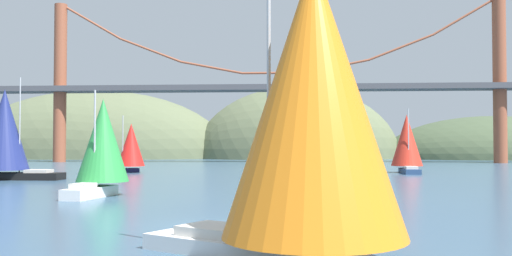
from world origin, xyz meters
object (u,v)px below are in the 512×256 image
at_px(sailboat_yellow_sail, 331,142).
at_px(sailboat_orange_sail, 311,103).
at_px(sailboat_scarlet_sail, 407,142).
at_px(channel_buoy, 320,176).
at_px(sailboat_green_sail, 102,144).
at_px(sailboat_red_spinnaker, 130,146).
at_px(sailboat_navy_sail, 6,132).

bearing_deg(sailboat_yellow_sail, sailboat_orange_sail, -95.12).
distance_m(sailboat_scarlet_sail, channel_buoy, 20.18).
height_order(sailboat_orange_sail, sailboat_scarlet_sail, sailboat_orange_sail).
bearing_deg(sailboat_green_sail, sailboat_red_spinnaker, 103.31).
height_order(sailboat_red_spinnaker, sailboat_green_sail, sailboat_green_sail).
height_order(sailboat_scarlet_sail, sailboat_yellow_sail, sailboat_yellow_sail).
distance_m(sailboat_navy_sail, sailboat_green_sail, 25.38).
bearing_deg(sailboat_red_spinnaker, sailboat_green_sail, -76.69).
distance_m(sailboat_scarlet_sail, sailboat_navy_sail, 51.57).
height_order(sailboat_scarlet_sail, channel_buoy, sailboat_scarlet_sail).
distance_m(sailboat_yellow_sail, channel_buoy, 18.50).
xyz_separation_m(sailboat_red_spinnaker, sailboat_scarlet_sail, (38.90, 1.64, 0.56)).
xyz_separation_m(sailboat_orange_sail, sailboat_scarlet_sail, (15.15, 60.38, -1.07)).
bearing_deg(sailboat_green_sail, channel_buoy, 50.80).
distance_m(sailboat_red_spinnaker, sailboat_scarlet_sail, 38.94).
xyz_separation_m(sailboat_red_spinnaker, sailboat_navy_sail, (-9.22, -16.89, 1.60)).
height_order(sailboat_yellow_sail, sailboat_green_sail, sailboat_yellow_sail).
height_order(sailboat_scarlet_sail, sailboat_navy_sail, sailboat_navy_sail).
xyz_separation_m(sailboat_navy_sail, sailboat_green_sail, (17.54, -18.30, -1.30)).
xyz_separation_m(sailboat_orange_sail, sailboat_green_sail, (-15.42, 23.55, -1.33)).
height_order(sailboat_orange_sail, sailboat_red_spinnaker, sailboat_orange_sail).
distance_m(sailboat_orange_sail, sailboat_red_spinnaker, 63.38).
bearing_deg(channel_buoy, sailboat_orange_sail, -92.92).
bearing_deg(sailboat_yellow_sail, sailboat_navy_sail, 157.52).
bearing_deg(channel_buoy, sailboat_navy_sail, -174.41).
xyz_separation_m(sailboat_scarlet_sail, channel_buoy, (-12.84, -15.08, -3.90)).
xyz_separation_m(sailboat_red_spinnaker, sailboat_yellow_sail, (26.19, -31.54, 0.45)).
distance_m(sailboat_orange_sail, sailboat_scarlet_sail, 62.26).
height_order(sailboat_orange_sail, sailboat_yellow_sail, sailboat_orange_sail).
bearing_deg(sailboat_scarlet_sail, sailboat_red_spinnaker, -177.58).
bearing_deg(sailboat_orange_sail, sailboat_yellow_sail, 84.88).
distance_m(sailboat_yellow_sail, sailboat_navy_sail, 38.33).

